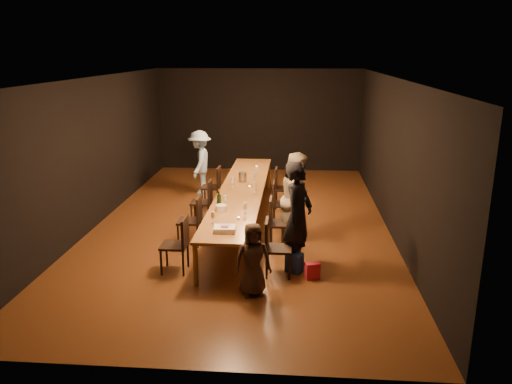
# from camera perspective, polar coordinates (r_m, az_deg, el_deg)

# --- Properties ---
(ground) EXTENTS (10.00, 10.00, 0.00)m
(ground) POSITION_cam_1_polar(r_m,az_deg,el_deg) (10.49, -1.62, -3.64)
(ground) COLOR #4A2312
(ground) RESTS_ON ground
(room_shell) EXTENTS (6.04, 10.04, 3.02)m
(room_shell) POSITION_cam_1_polar(r_m,az_deg,el_deg) (9.99, -1.71, 7.66)
(room_shell) COLOR black
(room_shell) RESTS_ON ground
(table) EXTENTS (0.90, 6.00, 0.75)m
(table) POSITION_cam_1_polar(r_m,az_deg,el_deg) (10.28, -1.65, 0.05)
(table) COLOR #96622B
(table) RESTS_ON ground
(chair_right_0) EXTENTS (0.42, 0.42, 0.93)m
(chair_right_0) POSITION_cam_1_polar(r_m,az_deg,el_deg) (8.03, 2.59, -6.39)
(chair_right_0) COLOR black
(chair_right_0) RESTS_ON ground
(chair_right_1) EXTENTS (0.42, 0.42, 0.93)m
(chair_right_1) POSITION_cam_1_polar(r_m,az_deg,el_deg) (9.15, 2.86, -3.54)
(chair_right_1) COLOR black
(chair_right_1) RESTS_ON ground
(chair_right_2) EXTENTS (0.42, 0.42, 0.93)m
(chair_right_2) POSITION_cam_1_polar(r_m,az_deg,el_deg) (10.29, 3.07, -1.32)
(chair_right_2) COLOR black
(chair_right_2) RESTS_ON ground
(chair_right_3) EXTENTS (0.42, 0.42, 0.93)m
(chair_right_3) POSITION_cam_1_polar(r_m,az_deg,el_deg) (11.44, 3.24, 0.45)
(chair_right_3) COLOR black
(chair_right_3) RESTS_ON ground
(chair_left_0) EXTENTS (0.42, 0.42, 0.93)m
(chair_left_0) POSITION_cam_1_polar(r_m,az_deg,el_deg) (8.26, -9.35, -5.96)
(chair_left_0) COLOR black
(chair_left_0) RESTS_ON ground
(chair_left_1) EXTENTS (0.42, 0.42, 0.93)m
(chair_left_1) POSITION_cam_1_polar(r_m,az_deg,el_deg) (9.35, -7.62, -3.24)
(chair_left_1) COLOR black
(chair_left_1) RESTS_ON ground
(chair_left_2) EXTENTS (0.42, 0.42, 0.93)m
(chair_left_2) POSITION_cam_1_polar(r_m,az_deg,el_deg) (10.47, -6.27, -1.10)
(chair_left_2) COLOR black
(chair_left_2) RESTS_ON ground
(chair_left_3) EXTENTS (0.42, 0.42, 0.93)m
(chair_left_3) POSITION_cam_1_polar(r_m,az_deg,el_deg) (11.60, -5.18, 0.63)
(chair_left_3) COLOR black
(chair_left_3) RESTS_ON ground
(woman_birthday) EXTENTS (0.66, 0.78, 1.82)m
(woman_birthday) POSITION_cam_1_polar(r_m,az_deg,el_deg) (8.14, 4.82, -2.78)
(woman_birthday) COLOR black
(woman_birthday) RESTS_ON ground
(woman_tan) EXTENTS (0.90, 1.02, 1.73)m
(woman_tan) POSITION_cam_1_polar(r_m,az_deg,el_deg) (9.25, 4.80, -0.76)
(woman_tan) COLOR #C5B493
(woman_tan) RESTS_ON ground
(man_blue) EXTENTS (0.59, 1.03, 1.60)m
(man_blue) POSITION_cam_1_polar(r_m,az_deg,el_deg) (12.63, -6.43, 3.41)
(man_blue) COLOR #96C3E8
(man_blue) RESTS_ON ground
(child) EXTENTS (0.62, 0.49, 1.11)m
(child) POSITION_cam_1_polar(r_m,az_deg,el_deg) (7.38, -0.37, -7.70)
(child) COLOR #3A2B20
(child) RESTS_ON ground
(gift_bag_red) EXTENTS (0.25, 0.18, 0.26)m
(gift_bag_red) POSITION_cam_1_polar(r_m,az_deg,el_deg) (8.07, 6.48, -8.95)
(gift_bag_red) COLOR #DA2043
(gift_bag_red) RESTS_ON ground
(gift_bag_blue) EXTENTS (0.32, 0.27, 0.33)m
(gift_bag_blue) POSITION_cam_1_polar(r_m,az_deg,el_deg) (8.26, 4.40, -8.04)
(gift_bag_blue) COLOR #24429E
(gift_bag_blue) RESTS_ON ground
(birthday_cake) EXTENTS (0.36, 0.30, 0.08)m
(birthday_cake) POSITION_cam_1_polar(r_m,az_deg,el_deg) (7.92, -3.59, -4.23)
(birthday_cake) COLOR white
(birthday_cake) RESTS_ON table
(plate_stack) EXTENTS (0.22, 0.22, 0.11)m
(plate_stack) POSITION_cam_1_polar(r_m,az_deg,el_deg) (8.89, -4.01, -1.85)
(plate_stack) COLOR white
(plate_stack) RESTS_ON table
(champagne_bottle) EXTENTS (0.10, 0.10, 0.32)m
(champagne_bottle) POSITION_cam_1_polar(r_m,az_deg,el_deg) (9.14, -4.26, -0.66)
(champagne_bottle) COLOR black
(champagne_bottle) RESTS_ON table
(ice_bucket) EXTENTS (0.23, 0.23, 0.19)m
(ice_bucket) POSITION_cam_1_polar(r_m,az_deg,el_deg) (10.90, -1.54, 1.77)
(ice_bucket) COLOR #A4A4A8
(ice_bucket) RESTS_ON table
(wineglass_0) EXTENTS (0.06, 0.06, 0.21)m
(wineglass_0) POSITION_cam_1_polar(r_m,az_deg,el_deg) (8.25, -4.93, -2.93)
(wineglass_0) COLOR beige
(wineglass_0) RESTS_ON table
(wineglass_1) EXTENTS (0.06, 0.06, 0.21)m
(wineglass_1) POSITION_cam_1_polar(r_m,az_deg,el_deg) (8.70, -1.29, -1.88)
(wineglass_1) COLOR beige
(wineglass_1) RESTS_ON table
(wineglass_2) EXTENTS (0.06, 0.06, 0.21)m
(wineglass_2) POSITION_cam_1_polar(r_m,az_deg,el_deg) (9.15, -3.52, -1.00)
(wineglass_2) COLOR silver
(wineglass_2) RESTS_ON table
(wineglass_3) EXTENTS (0.06, 0.06, 0.21)m
(wineglass_3) POSITION_cam_1_polar(r_m,az_deg,el_deg) (10.02, -0.15, 0.53)
(wineglass_3) COLOR beige
(wineglass_3) RESTS_ON table
(wineglass_4) EXTENTS (0.06, 0.06, 0.21)m
(wineglass_4) POSITION_cam_1_polar(r_m,az_deg,el_deg) (10.42, -2.72, 1.12)
(wineglass_4) COLOR silver
(wineglass_4) RESTS_ON table
(wineglass_5) EXTENTS (0.06, 0.06, 0.21)m
(wineglass_5) POSITION_cam_1_polar(r_m,az_deg,el_deg) (10.85, -0.21, 1.73)
(wineglass_5) COLOR silver
(wineglass_5) RESTS_ON table
(tealight_near) EXTENTS (0.05, 0.05, 0.03)m
(tealight_near) POSITION_cam_1_polar(r_m,az_deg,el_deg) (8.47, -2.00, -3.02)
(tealight_near) COLOR #B2B7B2
(tealight_near) RESTS_ON table
(tealight_mid) EXTENTS (0.05, 0.05, 0.03)m
(tealight_mid) POSITION_cam_1_polar(r_m,az_deg,el_deg) (10.37, -0.75, 0.57)
(tealight_mid) COLOR #B2B7B2
(tealight_mid) RESTS_ON table
(tealight_far) EXTENTS (0.05, 0.05, 0.03)m
(tealight_far) POSITION_cam_1_polar(r_m,az_deg,el_deg) (12.21, 0.07, 2.91)
(tealight_far) COLOR #B2B7B2
(tealight_far) RESTS_ON table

